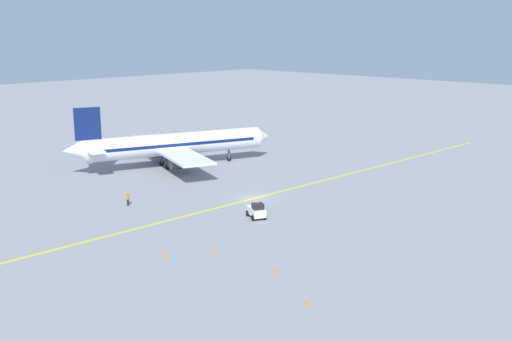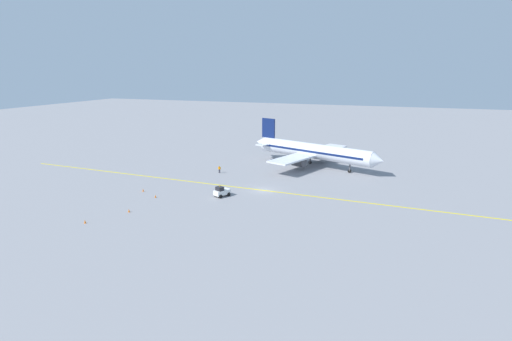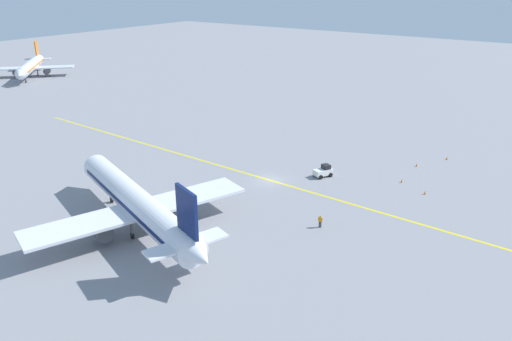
% 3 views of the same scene
% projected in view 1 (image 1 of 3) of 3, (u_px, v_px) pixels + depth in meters
% --- Properties ---
extents(ground_plane, '(400.00, 400.00, 0.00)m').
position_uv_depth(ground_plane, '(254.00, 198.00, 80.54)').
color(ground_plane, gray).
extents(apron_yellow_centreline, '(5.67, 119.90, 0.01)m').
position_uv_depth(apron_yellow_centreline, '(254.00, 198.00, 80.54)').
color(apron_yellow_centreline, yellow).
rests_on(apron_yellow_centreline, ground).
extents(airplane_at_gate, '(28.10, 34.39, 10.60)m').
position_uv_depth(airplane_at_gate, '(173.00, 145.00, 98.53)').
color(airplane_at_gate, silver).
rests_on(airplane_at_gate, ground).
extents(baggage_tug_white, '(3.35, 2.73, 2.11)m').
position_uv_depth(baggage_tug_white, '(256.00, 211.00, 71.85)').
color(baggage_tug_white, white).
rests_on(baggage_tug_white, ground).
extents(ground_crew_worker, '(0.28, 0.57, 1.68)m').
position_uv_depth(ground_crew_worker, '(128.00, 199.00, 76.96)').
color(ground_crew_worker, '#23232D').
rests_on(ground_crew_worker, ground).
extents(traffic_cone_near_nose, '(0.32, 0.32, 0.55)m').
position_uv_depth(traffic_cone_near_nose, '(214.00, 249.00, 60.91)').
color(traffic_cone_near_nose, orange).
rests_on(traffic_cone_near_nose, ground).
extents(traffic_cone_mid_apron, '(0.32, 0.32, 0.55)m').
position_uv_depth(traffic_cone_mid_apron, '(165.00, 255.00, 59.46)').
color(traffic_cone_mid_apron, orange).
rests_on(traffic_cone_mid_apron, ground).
extents(traffic_cone_by_wingtip, '(0.32, 0.32, 0.55)m').
position_uv_depth(traffic_cone_by_wingtip, '(276.00, 270.00, 55.64)').
color(traffic_cone_by_wingtip, orange).
rests_on(traffic_cone_by_wingtip, ground).
extents(traffic_cone_far_edge, '(0.32, 0.32, 0.55)m').
position_uv_depth(traffic_cone_far_edge, '(307.00, 302.00, 49.05)').
color(traffic_cone_far_edge, orange).
rests_on(traffic_cone_far_edge, ground).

